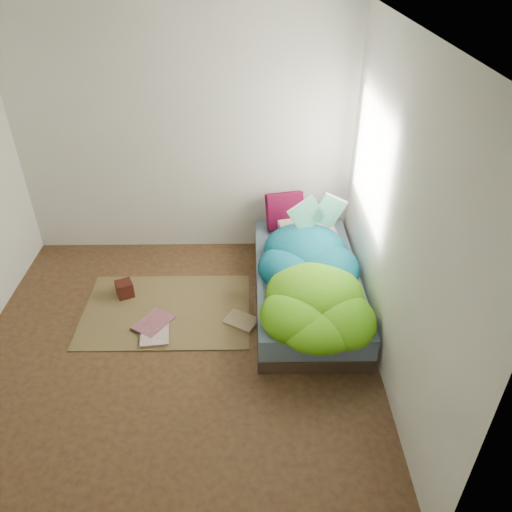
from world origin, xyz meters
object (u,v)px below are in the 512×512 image
at_px(floor_book_a, 141,334).
at_px(floor_book_b, 143,318).
at_px(open_book, 319,204).
at_px(wooden_box, 125,289).
at_px(pillow_magenta, 285,211).
at_px(bed, 307,285).

height_order(floor_book_a, floor_book_b, floor_book_b).
height_order(open_book, floor_book_b, open_book).
bearing_deg(floor_book_b, floor_book_a, -53.31).
distance_m(open_book, wooden_box, 2.11).
distance_m(pillow_magenta, open_book, 0.58).
bearing_deg(floor_book_a, floor_book_b, 87.01).
height_order(pillow_magenta, floor_book_b, pillow_magenta).
bearing_deg(bed, pillow_magenta, 101.74).
xyz_separation_m(bed, floor_book_a, (-1.56, -0.52, -0.14)).
distance_m(bed, floor_book_a, 1.65).
bearing_deg(wooden_box, open_book, 10.89).
bearing_deg(open_book, floor_book_a, -167.49).
bearing_deg(open_book, pillow_magenta, 109.67).
distance_m(open_book, floor_book_b, 2.02).
xyz_separation_m(open_book, floor_book_a, (-1.68, -0.96, -0.81)).
distance_m(bed, wooden_box, 1.82).
relative_size(bed, floor_book_a, 5.71).
xyz_separation_m(bed, floor_book_b, (-1.57, -0.31, -0.14)).
xyz_separation_m(open_book, floor_book_b, (-1.70, -0.75, -0.80)).
distance_m(bed, floor_book_b, 1.61).
distance_m(pillow_magenta, wooden_box, 1.87).
xyz_separation_m(pillow_magenta, wooden_box, (-1.64, -0.77, -0.45)).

